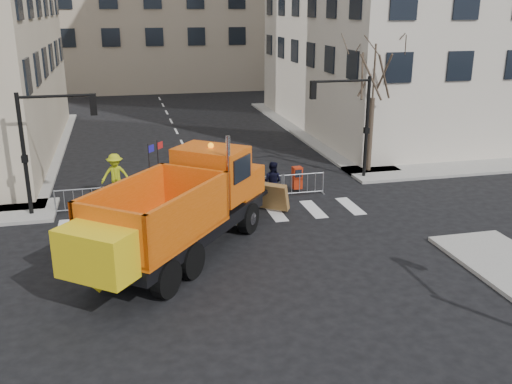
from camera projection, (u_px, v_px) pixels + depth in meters
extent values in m
plane|color=black|center=(248.00, 271.00, 19.80)|extent=(120.00, 120.00, 0.00)
cube|color=gray|center=(209.00, 194.00, 27.63)|extent=(64.00, 5.00, 0.15)
cylinder|color=black|center=(24.00, 157.00, 24.12)|extent=(0.18, 0.18, 5.40)
cylinder|color=black|center=(367.00, 129.00, 29.63)|extent=(0.18, 0.18, 5.40)
cube|color=black|center=(183.00, 227.00, 20.76)|extent=(7.17, 8.07, 0.51)
cylinder|color=black|center=(197.00, 209.00, 23.94)|extent=(1.09, 1.23, 1.26)
cylinder|color=black|center=(248.00, 218.00, 22.98)|extent=(1.09, 1.23, 1.26)
cylinder|color=black|center=(132.00, 248.00, 20.10)|extent=(1.09, 1.23, 1.26)
cylinder|color=black|center=(191.00, 260.00, 19.14)|extent=(1.09, 1.23, 1.26)
cylinder|color=black|center=(105.00, 265.00, 18.82)|extent=(1.09, 1.23, 1.26)
cylinder|color=black|center=(166.00, 279.00, 17.86)|extent=(1.09, 1.23, 1.26)
cube|color=#D5530B|center=(229.00, 180.00, 23.66)|extent=(3.01, 2.92, 1.14)
cube|color=#D5530B|center=(211.00, 173.00, 22.17)|extent=(3.19, 3.07, 2.06)
cylinder|color=silver|center=(228.00, 173.00, 20.82)|extent=(0.16, 0.16, 2.74)
cube|color=#D5530B|center=(156.00, 210.00, 19.01)|extent=(5.36, 5.71, 1.88)
cube|color=yellow|center=(96.00, 254.00, 16.46)|extent=(2.50, 2.32, 1.48)
cube|color=brown|center=(250.00, 193.00, 25.68)|extent=(3.27, 2.79, 1.28)
imported|color=black|center=(236.00, 184.00, 26.15)|extent=(0.88, 0.81, 2.02)
imported|color=black|center=(272.00, 182.00, 26.58)|extent=(1.19, 1.14, 1.94)
imported|color=black|center=(227.00, 191.00, 25.25)|extent=(1.09, 1.14, 1.90)
imported|color=#B6C016|center=(116.00, 175.00, 26.84)|extent=(1.38, 0.85, 2.07)
cube|color=#B6280E|center=(297.00, 178.00, 28.12)|extent=(0.48, 0.44, 1.10)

